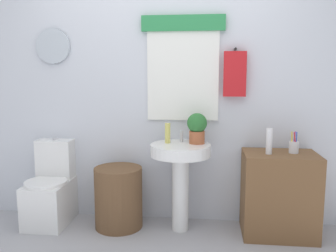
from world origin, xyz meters
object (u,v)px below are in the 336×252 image
lotion_bottle (269,141)px  potted_plant (197,127)px  toilet (51,191)px  toothbrush_cup (294,147)px  wooden_cabinet (279,194)px  soap_bottle (168,133)px  pedestal_sink (180,165)px  laundry_hamper (119,197)px

lotion_bottle → potted_plant: bearing=170.7°
toilet → toothbrush_cup: (2.19, -0.02, 0.48)m
wooden_cabinet → toothbrush_cup: toothbrush_cup is taller
lotion_bottle → toothbrush_cup: 0.23m
soap_bottle → lotion_bottle: size_ratio=0.82×
pedestal_sink → potted_plant: 0.37m
pedestal_sink → wooden_cabinet: pedestal_sink is taller
soap_bottle → potted_plant: 0.27m
toilet → lotion_bottle: 2.05m
potted_plant → lotion_bottle: bearing=-9.3°
laundry_hamper → soap_bottle: soap_bottle is taller
laundry_hamper → toothbrush_cup: size_ratio=3.01×
laundry_hamper → lotion_bottle: bearing=-1.7°
toilet → toothbrush_cup: 2.25m
toothbrush_cup → toilet: bearing=179.6°
wooden_cabinet → soap_bottle: soap_bottle is taller
soap_bottle → toothbrush_cup: soap_bottle is taller
soap_bottle → toothbrush_cup: (1.09, -0.03, -0.09)m
toilet → potted_plant: bearing=1.0°
soap_bottle → laundry_hamper: bearing=-173.6°
toilet → pedestal_sink: (1.23, -0.04, 0.30)m
toilet → pedestal_sink: bearing=-1.7°
wooden_cabinet → toothbrush_cup: bearing=10.4°
wooden_cabinet → potted_plant: (-0.72, 0.06, 0.57)m
toilet → laundry_hamper: bearing=-3.1°
pedestal_sink → soap_bottle: bearing=157.4°
toilet → pedestal_sink: toilet is taller
laundry_hamper → lotion_bottle: 1.43m
pedestal_sink → potted_plant: potted_plant is taller
wooden_cabinet → toilet: bearing=179.0°
laundry_hamper → pedestal_sink: size_ratio=0.71×
laundry_hamper → toothbrush_cup: 1.61m
toilet → toothbrush_cup: toothbrush_cup is taller
lotion_bottle → toothbrush_cup: (0.22, 0.06, -0.05)m
pedestal_sink → toothbrush_cup: 0.98m
pedestal_sink → laundry_hamper: bearing=180.0°
pedestal_sink → toothbrush_cup: size_ratio=4.24×
toilet → potted_plant: size_ratio=2.91×
laundry_hamper → pedestal_sink: pedestal_sink is taller
lotion_bottle → toothbrush_cup: bearing=15.4°
soap_bottle → pedestal_sink: bearing=-22.6°
pedestal_sink → soap_bottle: 0.31m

